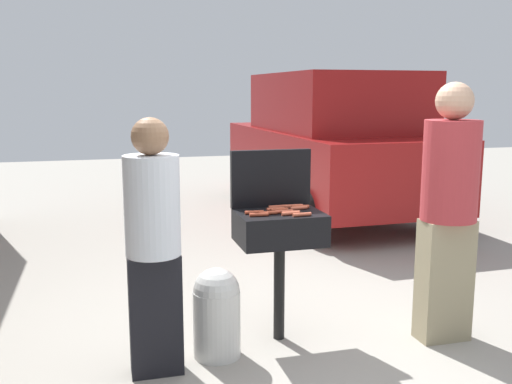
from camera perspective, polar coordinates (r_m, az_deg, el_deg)
ground_plane at (r=4.20m, az=4.20°, el=-15.13°), size 24.00×24.00×0.00m
bbq_grill at (r=4.09m, az=2.34°, el=-4.00°), size 0.60×0.44×0.94m
grill_lid_open at (r=4.23m, az=1.48°, el=1.35°), size 0.60×0.05×0.42m
hot_dog_0 at (r=4.09m, az=2.32°, el=-1.77°), size 0.13×0.04×0.03m
hot_dog_1 at (r=3.94m, az=4.56°, el=-2.23°), size 0.13×0.03×0.03m
hot_dog_2 at (r=3.97m, az=3.42°, el=-2.12°), size 0.13×0.04×0.03m
hot_dog_3 at (r=4.00m, az=-0.18°, el=-2.02°), size 0.13×0.03×0.03m
hot_dog_4 at (r=4.20m, az=4.39°, el=-1.46°), size 0.13×0.04×0.03m
hot_dog_5 at (r=4.11m, az=1.95°, el=-1.70°), size 0.13×0.03×0.03m
hot_dog_6 at (r=3.98m, az=1.18°, el=-2.07°), size 0.13×0.03×0.03m
hot_dog_7 at (r=4.03m, az=2.79°, el=-1.94°), size 0.13×0.03×0.03m
hot_dog_8 at (r=4.16m, az=4.24°, el=-1.59°), size 0.13×0.04×0.03m
hot_dog_9 at (r=4.00m, az=3.43°, el=-2.02°), size 0.13×0.03×0.03m
hot_dog_10 at (r=4.19m, az=2.11°, el=-1.48°), size 0.13×0.03×0.03m
hot_dog_11 at (r=3.93m, az=0.28°, el=-2.25°), size 0.13×0.04×0.03m
hot_dog_12 at (r=4.23m, az=3.77°, el=-1.39°), size 0.13×0.03×0.03m
propane_tank at (r=3.98m, az=-3.90°, el=-11.60°), size 0.32×0.32×0.62m
person_left at (r=3.62m, az=-10.11°, el=-4.55°), size 0.34×0.34×1.63m
person_right at (r=4.26m, az=18.47°, el=-1.12°), size 0.39×0.39×1.84m
parked_minivan at (r=8.46m, az=7.43°, el=4.77°), size 2.10×4.44×2.02m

